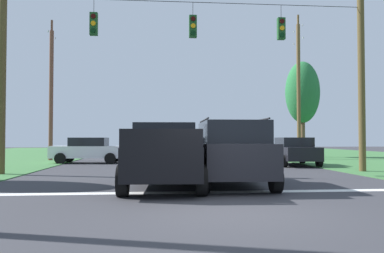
{
  "coord_description": "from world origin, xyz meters",
  "views": [
    {
      "loc": [
        -1.39,
        -7.87,
        1.47
      ],
      "look_at": [
        0.32,
        11.24,
        2.05
      ],
      "focal_mm": 37.18,
      "sensor_mm": 36.0,
      "label": 1
    }
  ],
  "objects_px": {
    "pickup_truck": "(164,155)",
    "utility_pole_near_left": "(51,92)",
    "distant_car_crossing_white": "(89,150)",
    "distant_car_oncoming": "(294,151)",
    "overhead_signal_span": "(189,72)",
    "suv_black": "(231,152)",
    "tree_roadside_far_right": "(302,93)",
    "utility_pole_mid_right": "(299,86)",
    "distant_car_far_parked": "(176,150)"
  },
  "relations": [
    {
      "from": "utility_pole_near_left",
      "to": "utility_pole_mid_right",
      "type": "bearing_deg",
      "value": -0.16
    },
    {
      "from": "distant_car_crossing_white",
      "to": "utility_pole_near_left",
      "type": "relative_size",
      "value": 0.47
    },
    {
      "from": "distant_car_oncoming",
      "to": "utility_pole_near_left",
      "type": "bearing_deg",
      "value": 157.45
    },
    {
      "from": "pickup_truck",
      "to": "tree_roadside_far_right",
      "type": "relative_size",
      "value": 0.74
    },
    {
      "from": "distant_car_oncoming",
      "to": "overhead_signal_span",
      "type": "bearing_deg",
      "value": -144.37
    },
    {
      "from": "overhead_signal_span",
      "to": "distant_car_oncoming",
      "type": "bearing_deg",
      "value": 35.63
    },
    {
      "from": "distant_car_far_parked",
      "to": "suv_black",
      "type": "bearing_deg",
      "value": -84.4
    },
    {
      "from": "tree_roadside_far_right",
      "to": "pickup_truck",
      "type": "bearing_deg",
      "value": -121.87
    },
    {
      "from": "distant_car_crossing_white",
      "to": "overhead_signal_span",
      "type": "bearing_deg",
      "value": -53.73
    },
    {
      "from": "pickup_truck",
      "to": "suv_black",
      "type": "bearing_deg",
      "value": 3.14
    },
    {
      "from": "overhead_signal_span",
      "to": "utility_pole_near_left",
      "type": "relative_size",
      "value": 1.66
    },
    {
      "from": "distant_car_crossing_white",
      "to": "distant_car_oncoming",
      "type": "distance_m",
      "value": 11.88
    },
    {
      "from": "suv_black",
      "to": "utility_pole_near_left",
      "type": "height_order",
      "value": "utility_pole_near_left"
    },
    {
      "from": "suv_black",
      "to": "distant_car_far_parked",
      "type": "relative_size",
      "value": 1.11
    },
    {
      "from": "distant_car_oncoming",
      "to": "distant_car_crossing_white",
      "type": "bearing_deg",
      "value": 165.45
    },
    {
      "from": "overhead_signal_span",
      "to": "suv_black",
      "type": "height_order",
      "value": "overhead_signal_span"
    },
    {
      "from": "utility_pole_mid_right",
      "to": "distant_car_crossing_white",
      "type": "bearing_deg",
      "value": -167.93
    },
    {
      "from": "pickup_truck",
      "to": "distant_car_far_parked",
      "type": "bearing_deg",
      "value": 85.33
    },
    {
      "from": "pickup_truck",
      "to": "distant_car_oncoming",
      "type": "xyz_separation_m",
      "value": [
        7.25,
        9.06,
        -0.18
      ]
    },
    {
      "from": "distant_car_crossing_white",
      "to": "tree_roadside_far_right",
      "type": "bearing_deg",
      "value": 20.62
    },
    {
      "from": "utility_pole_mid_right",
      "to": "overhead_signal_span",
      "type": "bearing_deg",
      "value": -129.72
    },
    {
      "from": "suv_black",
      "to": "utility_pole_mid_right",
      "type": "bearing_deg",
      "value": 62.78
    },
    {
      "from": "suv_black",
      "to": "distant_car_oncoming",
      "type": "bearing_deg",
      "value": 59.95
    },
    {
      "from": "utility_pole_mid_right",
      "to": "utility_pole_near_left",
      "type": "bearing_deg",
      "value": 179.84
    },
    {
      "from": "overhead_signal_span",
      "to": "tree_roadside_far_right",
      "type": "height_order",
      "value": "overhead_signal_span"
    },
    {
      "from": "pickup_truck",
      "to": "utility_pole_near_left",
      "type": "bearing_deg",
      "value": 115.69
    },
    {
      "from": "suv_black",
      "to": "tree_roadside_far_right",
      "type": "xyz_separation_m",
      "value": [
        9.01,
        17.7,
        3.96
      ]
    },
    {
      "from": "suv_black",
      "to": "distant_car_crossing_white",
      "type": "relative_size",
      "value": 1.11
    },
    {
      "from": "distant_car_far_parked",
      "to": "distant_car_oncoming",
      "type": "bearing_deg",
      "value": -21.77
    },
    {
      "from": "tree_roadside_far_right",
      "to": "overhead_signal_span",
      "type": "bearing_deg",
      "value": -127.11
    },
    {
      "from": "suv_black",
      "to": "distant_car_far_parked",
      "type": "height_order",
      "value": "suv_black"
    },
    {
      "from": "distant_car_oncoming",
      "to": "utility_pole_near_left",
      "type": "distance_m",
      "value": 16.15
    },
    {
      "from": "distant_car_oncoming",
      "to": "utility_pole_near_left",
      "type": "height_order",
      "value": "utility_pole_near_left"
    },
    {
      "from": "distant_car_crossing_white",
      "to": "distant_car_oncoming",
      "type": "xyz_separation_m",
      "value": [
        11.49,
        -2.98,
        0.0
      ]
    },
    {
      "from": "utility_pole_mid_right",
      "to": "tree_roadside_far_right",
      "type": "xyz_separation_m",
      "value": [
        1.33,
        2.77,
        -0.11
      ]
    },
    {
      "from": "pickup_truck",
      "to": "distant_car_oncoming",
      "type": "height_order",
      "value": "pickup_truck"
    },
    {
      "from": "distant_car_oncoming",
      "to": "pickup_truck",
      "type": "bearing_deg",
      "value": -128.65
    },
    {
      "from": "distant_car_oncoming",
      "to": "utility_pole_mid_right",
      "type": "height_order",
      "value": "utility_pole_mid_right"
    },
    {
      "from": "overhead_signal_span",
      "to": "utility_pole_mid_right",
      "type": "distance_m",
      "value": 13.48
    },
    {
      "from": "distant_car_crossing_white",
      "to": "utility_pole_near_left",
      "type": "distance_m",
      "value": 5.7
    },
    {
      "from": "utility_pole_mid_right",
      "to": "utility_pole_near_left",
      "type": "relative_size",
      "value": 1.09
    },
    {
      "from": "utility_pole_mid_right",
      "to": "suv_black",
      "type": "bearing_deg",
      "value": -117.22
    },
    {
      "from": "distant_car_crossing_white",
      "to": "distant_car_far_parked",
      "type": "relative_size",
      "value": 1.01
    },
    {
      "from": "pickup_truck",
      "to": "tree_roadside_far_right",
      "type": "xyz_separation_m",
      "value": [
        11.08,
        17.81,
        4.06
      ]
    },
    {
      "from": "suv_black",
      "to": "distant_car_crossing_white",
      "type": "bearing_deg",
      "value": 117.89
    },
    {
      "from": "distant_car_far_parked",
      "to": "pickup_truck",
      "type": "bearing_deg",
      "value": -94.67
    },
    {
      "from": "pickup_truck",
      "to": "distant_car_crossing_white",
      "type": "bearing_deg",
      "value": 109.42
    },
    {
      "from": "overhead_signal_span",
      "to": "utility_pole_mid_right",
      "type": "relative_size",
      "value": 1.53
    },
    {
      "from": "utility_pole_near_left",
      "to": "suv_black",
      "type": "bearing_deg",
      "value": -58.08
    },
    {
      "from": "pickup_truck",
      "to": "utility_pole_mid_right",
      "type": "relative_size",
      "value": 0.54
    }
  ]
}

